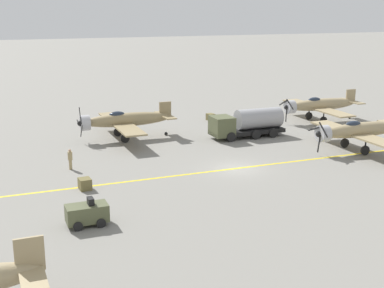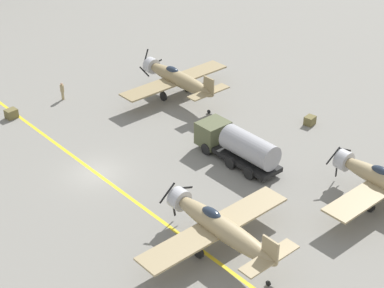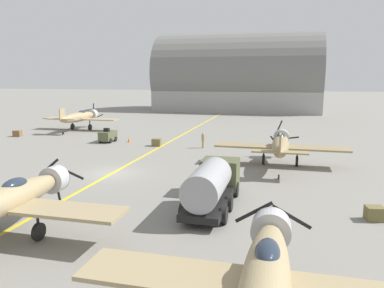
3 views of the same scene
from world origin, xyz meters
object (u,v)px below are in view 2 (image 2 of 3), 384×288
Objects in this scene: airplane_mid_right at (177,79)px; supply_crate_mid_lane at (310,120)px; ground_crew_walking at (62,90)px; fuel_tanker at (237,145)px; supply_crate_outboard at (11,114)px; airplane_near_center at (219,226)px.

airplane_mid_right is 13.45m from supply_crate_mid_lane.
ground_crew_walking is at bearing 126.47° from supply_crate_mid_lane.
fuel_tanker reaches higher than ground_crew_walking.
ground_crew_walking is at bearing 1.54° from supply_crate_outboard.
supply_crate_mid_lane is (18.31, 7.31, -1.61)m from airplane_near_center.
airplane_near_center is 19.78m from supply_crate_mid_lane.
fuel_tanker is at bearing -179.62° from supply_crate_mid_lane.
airplane_near_center is at bearing -140.90° from fuel_tanker.
supply_crate_mid_lane is (9.38, 0.06, -1.11)m from fuel_tanker.
airplane_near_center is 23.35m from airplane_mid_right.
supply_crate_outboard is at bearing 136.08° from supply_crate_mid_lane.
airplane_near_center is 6.74× the size of ground_crew_walking.
fuel_tanker is at bearing -75.99° from ground_crew_walking.
airplane_mid_right is at bearing 72.23° from fuel_tanker.
fuel_tanker is 9.45m from supply_crate_mid_lane.
airplane_mid_right reaches higher than supply_crate_outboard.
ground_crew_walking reaches higher than supply_crate_outboard.
ground_crew_walking is (4.12, 26.51, -1.04)m from airplane_near_center.
airplane_mid_right is (12.85, 19.50, -0.00)m from airplane_near_center.
airplane_near_center reaches higher than ground_crew_walking.
airplane_mid_right is at bearing -25.61° from supply_crate_outboard.
airplane_near_center is 11.51m from fuel_tanker.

